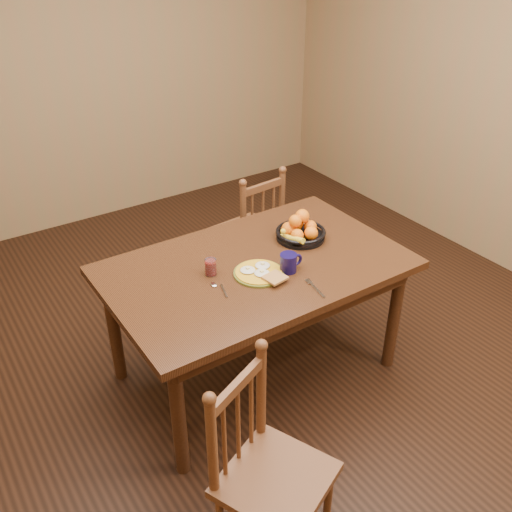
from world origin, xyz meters
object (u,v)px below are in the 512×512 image
chair_near (268,472)px  fruit_bowl (300,231)px  chair_far (250,231)px  coffee_mug (289,262)px  breakfast_plate (260,273)px  dining_table (256,277)px

chair_near → fruit_bowl: (0.93, 1.03, 0.36)m
chair_far → coffee_mug: bearing=62.8°
fruit_bowl → chair_far: bearing=80.6°
breakfast_plate → dining_table: bearing=66.2°
dining_table → breakfast_plate: breakfast_plate is taller
dining_table → chair_far: (0.48, 0.80, -0.22)m
chair_far → coffee_mug: (-0.38, -0.95, 0.36)m
dining_table → coffee_mug: (0.11, -0.15, 0.14)m
chair_far → breakfast_plate: size_ratio=3.08×
dining_table → chair_far: size_ratio=1.77×
chair_far → breakfast_plate: bearing=54.0°
breakfast_plate → coffee_mug: coffee_mug is taller
chair_near → chair_far: bearing=35.3°
chair_far → chair_near: 2.03m
chair_near → fruit_bowl: 1.43m
dining_table → chair_far: bearing=58.8°
chair_far → dining_table: bearing=53.3°
chair_far → fruit_bowl: size_ratio=3.12×
dining_table → fruit_bowl: size_ratio=5.52×
dining_table → chair_near: bearing=-121.2°
coffee_mug → fruit_bowl: 0.36m
chair_near → coffee_mug: 1.09m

